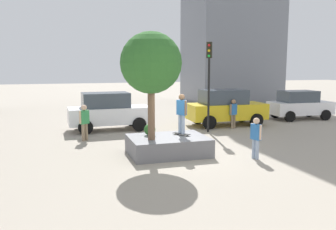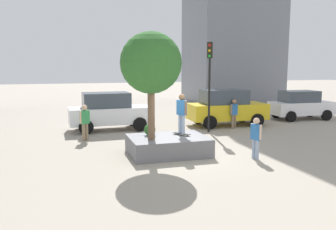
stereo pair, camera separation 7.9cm
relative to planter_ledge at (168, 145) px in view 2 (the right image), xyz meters
name	(u,v)px [view 2 (the right image)]	position (x,y,z in m)	size (l,w,h in m)	color
ground_plane	(182,154)	(0.53, -0.17, -0.37)	(120.00, 120.00, 0.00)	#9E9384
planter_ledge	(168,145)	(0.00, 0.00, 0.00)	(3.15, 2.35, 0.73)	slate
plaza_tree	(151,63)	(-0.79, -0.34, 3.34)	(2.38, 2.38, 4.19)	brown
boxwood_shrub	(150,130)	(-0.64, 0.52, 0.61)	(0.48, 0.48, 0.48)	#2D6628
skateboard	(182,134)	(0.64, 0.14, 0.42)	(0.62, 0.78, 0.07)	black
skateboarder	(182,111)	(0.64, 0.14, 1.40)	(0.35, 0.52, 1.66)	#8C9EB7
sedan_parked	(109,111)	(-1.56, 6.28, 0.71)	(4.60, 2.23, 2.12)	white
taxi_cab	(226,107)	(5.42, 5.73, 0.74)	(4.75, 2.33, 2.18)	gold
police_car	(301,105)	(11.33, 6.50, 0.62)	(4.26, 2.14, 1.94)	white
traffic_light_corner	(210,72)	(3.54, 4.02, 2.93)	(0.36, 0.37, 4.86)	black
bystander_watching	(234,112)	(5.40, 4.67, 0.61)	(0.53, 0.36, 1.68)	#847056
passerby_with_bag	(85,120)	(-3.08, 3.72, 0.65)	(0.50, 0.44, 1.75)	#847056
pedestrian_crossing	(256,135)	(3.05, -1.71, 0.57)	(0.28, 0.54, 1.63)	#8C9EB7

